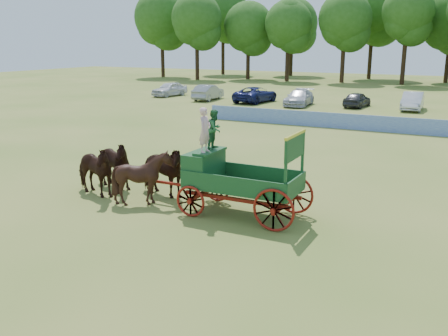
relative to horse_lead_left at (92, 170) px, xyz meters
The scene contains 8 objects.
ground 8.86m from the horse_lead_left, ahead, with size 160.00×160.00×0.00m, color olive.
horse_lead_left is the anchor object (origin of this frame).
horse_lead_right 1.10m from the horse_lead_left, 90.00° to the left, with size 1.08×2.36×2.00m, color black.
horse_wheel_left 2.40m from the horse_lead_left, ahead, with size 1.61×1.82×2.00m, color black.
horse_wheel_right 2.64m from the horse_lead_left, 24.62° to the left, with size 1.08×2.36×2.00m, color black.
farm_dray 5.45m from the horse_lead_left, ahead, with size 6.00×2.00×3.66m.
sponsor_banner 20.98m from the horse_lead_left, 68.53° to the left, with size 26.00×0.08×1.05m, color #2047B0.
treeline 62.75m from the horse_lead_left, 85.72° to the left, with size 92.37×23.90×15.82m.
Camera 1 is at (4.22, -15.66, 5.77)m, focal length 40.00 mm.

